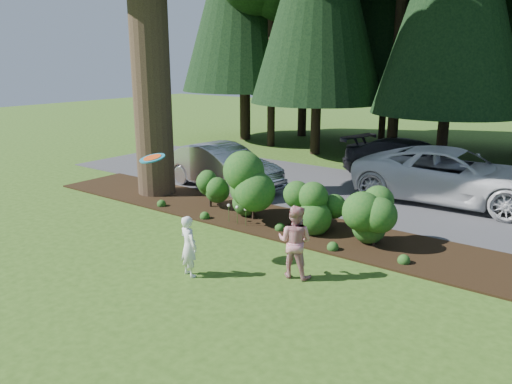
{
  "coord_description": "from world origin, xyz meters",
  "views": [
    {
      "loc": [
        7.9,
        -7.77,
        4.45
      ],
      "look_at": [
        0.88,
        1.67,
        1.3
      ],
      "focal_mm": 35.0,
      "sensor_mm": 36.0,
      "label": 1
    }
  ],
  "objects_px": {
    "frisbee": "(152,158)",
    "child": "(189,246)",
    "car_dark_suv": "(412,163)",
    "adult": "(295,241)",
    "car_silver_wagon": "(222,166)",
    "car_white_suv": "(453,176)"
  },
  "relations": [
    {
      "from": "child",
      "to": "frisbee",
      "type": "height_order",
      "value": "frisbee"
    },
    {
      "from": "car_dark_suv",
      "to": "frisbee",
      "type": "xyz_separation_m",
      "value": [
        -1.99,
        -10.51,
        1.6
      ]
    },
    {
      "from": "car_silver_wagon",
      "to": "car_white_suv",
      "type": "xyz_separation_m",
      "value": [
        7.04,
        2.95,
        0.08
      ]
    },
    {
      "from": "car_silver_wagon",
      "to": "child",
      "type": "relative_size",
      "value": 3.53
    },
    {
      "from": "frisbee",
      "to": "child",
      "type": "bearing_deg",
      "value": -3.01
    },
    {
      "from": "child",
      "to": "adult",
      "type": "distance_m",
      "value": 2.22
    },
    {
      "from": "car_silver_wagon",
      "to": "frisbee",
      "type": "xyz_separation_m",
      "value": [
        3.17,
        -5.97,
        1.61
      ]
    },
    {
      "from": "car_silver_wagon",
      "to": "frisbee",
      "type": "height_order",
      "value": "frisbee"
    },
    {
      "from": "car_silver_wagon",
      "to": "frisbee",
      "type": "bearing_deg",
      "value": -145.48
    },
    {
      "from": "frisbee",
      "to": "adult",
      "type": "bearing_deg",
      "value": 23.4
    },
    {
      "from": "car_dark_suv",
      "to": "frisbee",
      "type": "bearing_deg",
      "value": -177.05
    },
    {
      "from": "car_white_suv",
      "to": "frisbee",
      "type": "relative_size",
      "value": 10.9
    },
    {
      "from": "car_dark_suv",
      "to": "frisbee",
      "type": "relative_size",
      "value": 9.55
    },
    {
      "from": "child",
      "to": "adult",
      "type": "bearing_deg",
      "value": -130.88
    },
    {
      "from": "child",
      "to": "car_dark_suv",
      "type": "bearing_deg",
      "value": -81.45
    },
    {
      "from": "car_dark_suv",
      "to": "child",
      "type": "height_order",
      "value": "car_dark_suv"
    },
    {
      "from": "car_white_suv",
      "to": "car_dark_suv",
      "type": "distance_m",
      "value": 2.46
    },
    {
      "from": "car_dark_suv",
      "to": "child",
      "type": "relative_size",
      "value": 4.07
    },
    {
      "from": "car_dark_suv",
      "to": "adult",
      "type": "relative_size",
      "value": 3.44
    },
    {
      "from": "child",
      "to": "adult",
      "type": "height_order",
      "value": "adult"
    },
    {
      "from": "car_silver_wagon",
      "to": "adult",
      "type": "distance_m",
      "value": 7.66
    },
    {
      "from": "adult",
      "to": "child",
      "type": "bearing_deg",
      "value": 24.89
    }
  ]
}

